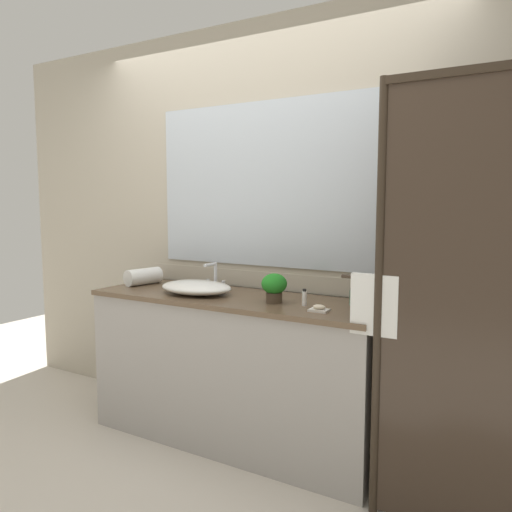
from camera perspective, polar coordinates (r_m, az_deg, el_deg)
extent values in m
plane|color=beige|center=(3.28, -2.41, -20.24)|extent=(8.00, 8.00, 0.00)
cube|color=#B2A893|center=(3.24, 0.79, 3.36)|extent=(4.40, 0.05, 2.60)
cube|color=#B2A893|center=(3.25, 0.53, -2.75)|extent=(1.80, 0.01, 0.11)
cube|color=silver|center=(3.21, 0.52, 8.15)|extent=(1.53, 0.01, 1.04)
cube|color=#9E9993|center=(3.12, -2.35, -13.00)|extent=(1.80, 0.56, 0.87)
cube|color=brown|center=(2.99, -2.49, -4.89)|extent=(1.80, 0.58, 0.03)
cylinder|color=#2D2319|center=(2.34, 13.80, -5.36)|extent=(0.04, 0.04, 2.00)
cube|color=#382B21|center=(2.25, 26.17, -6.27)|extent=(0.96, 0.01, 1.96)
cube|color=#382B21|center=(2.61, 15.59, -4.22)|extent=(0.01, 0.57, 1.96)
cylinder|color=#2D2319|center=(2.33, 13.47, -2.53)|extent=(0.32, 0.02, 0.02)
cube|color=white|center=(2.35, 13.39, -5.46)|extent=(0.22, 0.04, 0.28)
ellipsoid|color=white|center=(3.08, -6.84, -3.57)|extent=(0.47, 0.32, 0.08)
cube|color=silver|center=(3.25, -4.63, -3.59)|extent=(0.17, 0.04, 0.02)
cylinder|color=silver|center=(3.23, -4.64, -2.15)|extent=(0.02, 0.02, 0.15)
cylinder|color=silver|center=(3.18, -5.26, -0.97)|extent=(0.02, 0.12, 0.02)
cylinder|color=silver|center=(3.28, -5.50, -3.00)|extent=(0.02, 0.02, 0.04)
cylinder|color=silver|center=(3.21, -3.76, -3.18)|extent=(0.02, 0.02, 0.04)
cylinder|color=#473828|center=(2.80, 2.09, -4.75)|extent=(0.09, 0.09, 0.06)
ellipsoid|color=#207A20|center=(2.79, 2.09, -3.18)|extent=(0.14, 0.14, 0.12)
cube|color=silver|center=(2.60, 7.22, -6.17)|extent=(0.10, 0.07, 0.01)
ellipsoid|color=beige|center=(2.60, 7.22, -5.78)|extent=(0.07, 0.04, 0.02)
cylinder|color=white|center=(2.73, 5.55, -4.85)|extent=(0.03, 0.03, 0.08)
cylinder|color=black|center=(2.72, 5.56, -3.90)|extent=(0.02, 0.02, 0.01)
cylinder|color=#4C7056|center=(2.77, 10.96, -4.71)|extent=(0.03, 0.03, 0.08)
cylinder|color=black|center=(2.77, 10.98, -3.74)|extent=(0.03, 0.03, 0.01)
cylinder|color=white|center=(3.47, -12.73, -2.30)|extent=(0.16, 0.27, 0.11)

